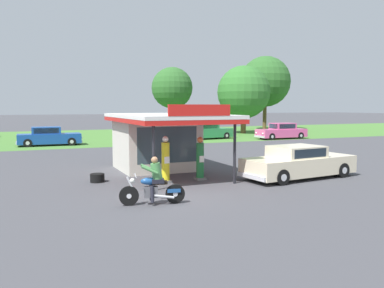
% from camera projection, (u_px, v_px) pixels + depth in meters
% --- Properties ---
extents(ground_plane, '(300.00, 300.00, 0.00)m').
position_uv_depth(ground_plane, '(174.00, 195.00, 14.42)').
color(ground_plane, '#424247').
extents(grass_verge_strip, '(120.00, 24.00, 0.01)m').
position_uv_depth(grass_verge_strip, '(72.00, 137.00, 41.79)').
color(grass_verge_strip, '#477A33').
rests_on(grass_verge_strip, ground).
extents(service_station_kiosk, '(4.42, 7.39, 3.28)m').
position_uv_depth(service_station_kiosk, '(159.00, 137.00, 19.93)').
color(service_station_kiosk, beige).
rests_on(service_station_kiosk, ground).
extents(gas_pump_nearside, '(0.44, 0.44, 1.97)m').
position_uv_depth(gas_pump_nearside, '(166.00, 161.00, 16.75)').
color(gas_pump_nearside, slate).
rests_on(gas_pump_nearside, ground).
extents(gas_pump_offside, '(0.44, 0.44, 1.89)m').
position_uv_depth(gas_pump_offside, '(200.00, 160.00, 17.39)').
color(gas_pump_offside, slate).
rests_on(gas_pump_offside, ground).
extents(motorcycle_with_rider, '(2.13, 0.78, 1.58)m').
position_uv_depth(motorcycle_with_rider, '(153.00, 185.00, 13.01)').
color(motorcycle_with_rider, black).
rests_on(motorcycle_with_rider, ground).
extents(featured_classic_sedan, '(5.69, 2.48, 1.46)m').
position_uv_depth(featured_classic_sedan, '(299.00, 163.00, 17.83)').
color(featured_classic_sedan, beige).
rests_on(featured_classic_sedan, ground).
extents(parked_car_back_row_right, '(5.42, 2.50, 1.55)m').
position_uv_depth(parked_car_back_row_right, '(207.00, 132.00, 39.10)').
color(parked_car_back_row_right, '#2D844C').
rests_on(parked_car_back_row_right, ground).
extents(parked_car_second_row_spare, '(5.16, 1.98, 1.54)m').
position_uv_depth(parked_car_second_row_spare, '(49.00, 137.00, 32.64)').
color(parked_car_second_row_spare, '#19479E').
rests_on(parked_car_second_row_spare, ground).
extents(parked_car_back_row_centre_left, '(5.64, 2.32, 1.47)m').
position_uv_depth(parked_car_back_row_centre_left, '(157.00, 137.00, 32.92)').
color(parked_car_back_row_centre_left, black).
rests_on(parked_car_back_row_centre_left, ground).
extents(parked_car_back_row_centre_right, '(5.26, 1.91, 1.56)m').
position_uv_depth(parked_car_back_row_centre_right, '(282.00, 132.00, 39.37)').
color(parked_car_back_row_centre_right, '#E55993').
rests_on(parked_car_back_row_centre_right, ground).
extents(tree_oak_left, '(4.80, 4.80, 7.76)m').
position_uv_depth(tree_oak_left, '(173.00, 89.00, 46.52)').
color(tree_oak_left, brown).
rests_on(tree_oak_left, ground).
extents(tree_oak_right, '(6.90, 6.90, 10.03)m').
position_uv_depth(tree_oak_right, '(265.00, 82.00, 54.49)').
color(tree_oak_right, brown).
rests_on(tree_oak_right, ground).
extents(tree_oak_far_right, '(6.23, 6.23, 7.99)m').
position_uv_depth(tree_oak_far_right, '(244.00, 93.00, 46.92)').
color(tree_oak_far_right, brown).
rests_on(tree_oak_far_right, ground).
extents(spare_tire_stack, '(0.60, 0.60, 0.36)m').
position_uv_depth(spare_tire_stack, '(97.00, 178.00, 16.90)').
color(spare_tire_stack, black).
rests_on(spare_tire_stack, ground).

